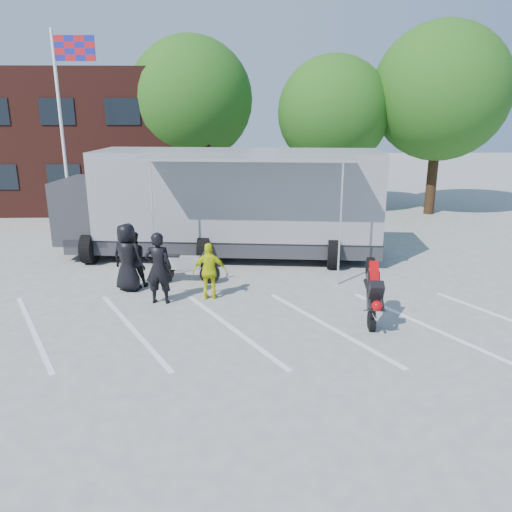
{
  "coord_description": "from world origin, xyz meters",
  "views": [
    {
      "loc": [
        0.47,
        -10.21,
        5.16
      ],
      "look_at": [
        0.86,
        2.76,
        1.3
      ],
      "focal_mm": 35.0,
      "sensor_mm": 36.0,
      "label": 1
    }
  ],
  "objects_px": {
    "spectator_hivis": "(210,271)",
    "spectator_leather_c": "(133,259)",
    "spectator_leather_b": "(159,268)",
    "tree_mid": "(333,113)",
    "tree_right": "(440,92)",
    "stunt_bike_rider": "(368,320)",
    "flagpole": "(66,111)",
    "tree_left": "(191,100)",
    "parked_motorcycle": "(187,283)",
    "transporter_truck": "(225,256)",
    "spectator_leather_a": "(128,257)"
  },
  "relations": [
    {
      "from": "spectator_leather_c",
      "to": "spectator_leather_a",
      "type": "bearing_deg",
      "value": 55.49
    },
    {
      "from": "flagpole",
      "to": "tree_left",
      "type": "xyz_separation_m",
      "value": [
        4.24,
        6.0,
        0.51
      ]
    },
    {
      "from": "spectator_leather_c",
      "to": "tree_mid",
      "type": "bearing_deg",
      "value": -144.14
    },
    {
      "from": "tree_left",
      "to": "transporter_truck",
      "type": "relative_size",
      "value": 0.73
    },
    {
      "from": "stunt_bike_rider",
      "to": "spectator_hivis",
      "type": "xyz_separation_m",
      "value": [
        -4.07,
        1.62,
        0.81
      ]
    },
    {
      "from": "tree_mid",
      "to": "parked_motorcycle",
      "type": "relative_size",
      "value": 3.72
    },
    {
      "from": "tree_left",
      "to": "spectator_hivis",
      "type": "bearing_deg",
      "value": -83.11
    },
    {
      "from": "spectator_leather_b",
      "to": "tree_mid",
      "type": "bearing_deg",
      "value": -114.05
    },
    {
      "from": "transporter_truck",
      "to": "parked_motorcycle",
      "type": "distance_m",
      "value": 3.02
    },
    {
      "from": "spectator_leather_b",
      "to": "transporter_truck",
      "type": "bearing_deg",
      "value": -105.56
    },
    {
      "from": "spectator_leather_a",
      "to": "parked_motorcycle",
      "type": "bearing_deg",
      "value": -138.08
    },
    {
      "from": "flagpole",
      "to": "spectator_leather_a",
      "type": "height_order",
      "value": "flagpole"
    },
    {
      "from": "transporter_truck",
      "to": "spectator_hivis",
      "type": "xyz_separation_m",
      "value": [
        -0.29,
        -4.16,
        0.81
      ]
    },
    {
      "from": "tree_mid",
      "to": "spectator_leather_c",
      "type": "bearing_deg",
      "value": -125.29
    },
    {
      "from": "transporter_truck",
      "to": "parked_motorcycle",
      "type": "height_order",
      "value": "transporter_truck"
    },
    {
      "from": "flagpole",
      "to": "tree_mid",
      "type": "relative_size",
      "value": 1.04
    },
    {
      "from": "spectator_leather_b",
      "to": "spectator_leather_c",
      "type": "bearing_deg",
      "value": -48.92
    },
    {
      "from": "tree_left",
      "to": "spectator_leather_a",
      "type": "xyz_separation_m",
      "value": [
        -0.84,
        -12.26,
        -4.56
      ]
    },
    {
      "from": "flagpole",
      "to": "spectator_leather_b",
      "type": "xyz_separation_m",
      "value": [
        4.46,
        -7.29,
        -4.05
      ]
    },
    {
      "from": "spectator_leather_b",
      "to": "spectator_hivis",
      "type": "height_order",
      "value": "spectator_leather_b"
    },
    {
      "from": "flagpole",
      "to": "spectator_hivis",
      "type": "relative_size",
      "value": 4.96
    },
    {
      "from": "tree_right",
      "to": "spectator_leather_a",
      "type": "bearing_deg",
      "value": -140.05
    },
    {
      "from": "tree_right",
      "to": "parked_motorcycle",
      "type": "relative_size",
      "value": 4.41
    },
    {
      "from": "spectator_leather_a",
      "to": "spectator_leather_c",
      "type": "distance_m",
      "value": 0.34
    },
    {
      "from": "tree_mid",
      "to": "spectator_hivis",
      "type": "distance_m",
      "value": 13.83
    },
    {
      "from": "stunt_bike_rider",
      "to": "spectator_leather_b",
      "type": "bearing_deg",
      "value": 171.41
    },
    {
      "from": "tree_right",
      "to": "transporter_truck",
      "type": "height_order",
      "value": "tree_right"
    },
    {
      "from": "stunt_bike_rider",
      "to": "tree_left",
      "type": "bearing_deg",
      "value": 116.47
    },
    {
      "from": "tree_right",
      "to": "stunt_bike_rider",
      "type": "bearing_deg",
      "value": -115.79
    },
    {
      "from": "transporter_truck",
      "to": "spectator_leather_b",
      "type": "bearing_deg",
      "value": -104.8
    },
    {
      "from": "parked_motorcycle",
      "to": "spectator_leather_b",
      "type": "relative_size",
      "value": 1.03
    },
    {
      "from": "tree_left",
      "to": "parked_motorcycle",
      "type": "height_order",
      "value": "tree_left"
    },
    {
      "from": "tree_right",
      "to": "stunt_bike_rider",
      "type": "height_order",
      "value": "tree_right"
    },
    {
      "from": "stunt_bike_rider",
      "to": "spectator_leather_a",
      "type": "xyz_separation_m",
      "value": [
        -6.49,
        2.39,
        1.0
      ]
    },
    {
      "from": "spectator_hivis",
      "to": "spectator_leather_c",
      "type": "bearing_deg",
      "value": -25.9
    },
    {
      "from": "spectator_hivis",
      "to": "spectator_leather_b",
      "type": "bearing_deg",
      "value": 9.73
    },
    {
      "from": "flagpole",
      "to": "tree_left",
      "type": "bearing_deg",
      "value": 54.72
    },
    {
      "from": "flagpole",
      "to": "spectator_hivis",
      "type": "height_order",
      "value": "flagpole"
    },
    {
      "from": "tree_right",
      "to": "tree_mid",
      "type": "bearing_deg",
      "value": 174.29
    },
    {
      "from": "stunt_bike_rider",
      "to": "spectator_leather_c",
      "type": "relative_size",
      "value": 1.08
    },
    {
      "from": "tree_left",
      "to": "stunt_bike_rider",
      "type": "xyz_separation_m",
      "value": [
        5.65,
        -14.65,
        -5.57
      ]
    },
    {
      "from": "transporter_truck",
      "to": "spectator_leather_b",
      "type": "xyz_separation_m",
      "value": [
        -1.65,
        -4.43,
        1.0
      ]
    },
    {
      "from": "flagpole",
      "to": "spectator_leather_a",
      "type": "relative_size",
      "value": 3.99
    },
    {
      "from": "tree_mid",
      "to": "transporter_truck",
      "type": "xyz_separation_m",
      "value": [
        -5.14,
        -7.86,
        -4.94
      ]
    },
    {
      "from": "stunt_bike_rider",
      "to": "spectator_leather_a",
      "type": "height_order",
      "value": "spectator_leather_a"
    },
    {
      "from": "tree_left",
      "to": "flagpole",
      "type": "bearing_deg",
      "value": -125.28
    },
    {
      "from": "spectator_leather_a",
      "to": "spectator_leather_b",
      "type": "xyz_separation_m",
      "value": [
        1.06,
        -1.04,
        -0.0
      ]
    },
    {
      "from": "flagpole",
      "to": "tree_right",
      "type": "xyz_separation_m",
      "value": [
        16.24,
        4.5,
        0.82
      ]
    },
    {
      "from": "tree_right",
      "to": "parked_motorcycle",
      "type": "height_order",
      "value": "tree_right"
    },
    {
      "from": "transporter_truck",
      "to": "spectator_leather_c",
      "type": "bearing_deg",
      "value": -124.62
    }
  ]
}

